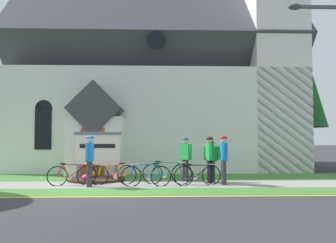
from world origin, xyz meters
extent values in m
plane|color=#333335|center=(0.00, 4.00, 0.00)|extent=(140.00, 140.00, 0.00)
cube|color=#99968E|center=(1.94, 1.55, 0.01)|extent=(32.00, 2.01, 0.01)
cube|color=#427F33|center=(1.94, -0.23, 0.00)|extent=(32.00, 1.54, 0.01)
cube|color=#427F33|center=(1.94, 4.00, 0.00)|extent=(24.00, 2.89, 0.01)
cube|color=yellow|center=(1.94, -1.15, 0.00)|extent=(28.00, 0.16, 0.01)
cube|color=white|center=(1.94, 10.48, 2.54)|extent=(14.95, 10.06, 5.08)
cube|color=#424247|center=(1.94, 10.48, 6.78)|extent=(15.45, 10.24, 10.24)
cube|color=white|center=(8.07, 6.79, 5.86)|extent=(2.68, 2.68, 11.72)
cube|color=white|center=(-0.75, 4.65, 1.30)|extent=(2.40, 1.60, 2.60)
cube|color=#424247|center=(-0.75, 4.65, 2.95)|extent=(2.40, 1.80, 2.40)
cube|color=brown|center=(-0.75, 3.83, 1.05)|extent=(1.00, 0.06, 2.10)
cube|color=black|center=(-3.29, 5.42, 2.10)|extent=(0.76, 0.06, 1.90)
cone|color=black|center=(-3.29, 5.42, 3.05)|extent=(0.80, 0.06, 0.80)
cylinder|color=black|center=(1.94, 5.42, 6.27)|extent=(0.90, 0.06, 0.90)
cube|color=slate|center=(-1.15, 3.04, 0.32)|extent=(0.12, 0.12, 0.64)
cube|color=slate|center=(0.32, 3.10, 0.32)|extent=(0.12, 0.12, 0.64)
cube|color=silver|center=(-0.42, 3.07, 1.22)|extent=(1.76, 0.16, 1.16)
cube|color=slate|center=(-0.42, 3.07, 1.86)|extent=(1.88, 0.20, 0.12)
cube|color=black|center=(-0.42, 3.02, 1.36)|extent=(1.40, 0.07, 0.16)
cylinder|color=#382319|center=(-0.42, 2.82, 0.05)|extent=(2.24, 2.24, 0.10)
ellipsoid|color=#CC338C|center=(0.32, 2.82, 0.22)|extent=(0.36, 0.36, 0.24)
ellipsoid|color=orange|center=(-0.65, 3.16, 0.22)|extent=(0.36, 0.36, 0.24)
ellipsoid|color=#CC338C|center=(-0.65, 2.05, 0.22)|extent=(0.36, 0.36, 0.24)
torus|color=black|center=(2.08, 1.10, 0.34)|extent=(0.73, 0.09, 0.73)
torus|color=black|center=(1.06, 1.03, 0.34)|extent=(0.73, 0.09, 0.73)
cylinder|color=#194CA5|center=(1.41, 1.05, 0.52)|extent=(0.56, 0.07, 0.47)
cylinder|color=#194CA5|center=(1.52, 1.06, 0.75)|extent=(0.76, 0.09, 0.06)
cylinder|color=#194CA5|center=(1.79, 1.08, 0.53)|extent=(0.26, 0.05, 0.49)
cylinder|color=#194CA5|center=(1.88, 1.09, 0.32)|extent=(0.42, 0.06, 0.09)
cylinder|color=#194CA5|center=(1.99, 1.09, 0.55)|extent=(0.22, 0.05, 0.43)
cylinder|color=#194CA5|center=(1.10, 1.03, 0.54)|extent=(0.12, 0.04, 0.40)
ellipsoid|color=black|center=(1.90, 1.09, 0.79)|extent=(0.24, 0.10, 0.05)
cylinder|color=silver|center=(1.14, 1.04, 0.76)|extent=(0.44, 0.06, 0.03)
cylinder|color=silver|center=(1.67, 1.07, 0.29)|extent=(0.18, 0.03, 0.18)
torus|color=black|center=(0.86, 1.72, 0.34)|extent=(0.71, 0.19, 0.72)
torus|color=black|center=(-0.13, 1.50, 0.34)|extent=(0.71, 0.19, 0.72)
cylinder|color=orange|center=(0.20, 1.58, 0.49)|extent=(0.54, 0.16, 0.44)
cylinder|color=orange|center=(0.31, 1.60, 0.71)|extent=(0.74, 0.20, 0.06)
cylinder|color=orange|center=(0.57, 1.66, 0.51)|extent=(0.26, 0.09, 0.45)
cylinder|color=orange|center=(0.66, 1.68, 0.32)|extent=(0.41, 0.12, 0.09)
cylinder|color=orange|center=(0.77, 1.70, 0.53)|extent=(0.22, 0.08, 0.40)
cylinder|color=orange|center=(-0.09, 1.51, 0.52)|extent=(0.12, 0.06, 0.37)
ellipsoid|color=black|center=(0.68, 1.68, 0.75)|extent=(0.25, 0.13, 0.05)
cylinder|color=silver|center=(-0.05, 1.52, 0.72)|extent=(0.44, 0.12, 0.03)
cylinder|color=silver|center=(0.46, 1.63, 0.29)|extent=(0.18, 0.06, 0.18)
torus|color=black|center=(-1.53, 1.27, 0.34)|extent=(0.69, 0.26, 0.71)
torus|color=black|center=(-0.58, 1.59, 0.34)|extent=(0.69, 0.26, 0.71)
cylinder|color=#A51E19|center=(-0.90, 1.48, 0.50)|extent=(0.53, 0.21, 0.46)
cylinder|color=#A51E19|center=(-1.01, 1.45, 0.73)|extent=(0.72, 0.27, 0.06)
cylinder|color=#A51E19|center=(-1.26, 1.36, 0.52)|extent=(0.25, 0.11, 0.47)
cylinder|color=#A51E19|center=(-1.34, 1.34, 0.31)|extent=(0.40, 0.16, 0.09)
cylinder|color=#A51E19|center=(-1.45, 1.30, 0.54)|extent=(0.21, 0.10, 0.42)
cylinder|color=#A51E19|center=(-0.62, 1.58, 0.53)|extent=(0.12, 0.07, 0.39)
ellipsoid|color=black|center=(-1.36, 1.33, 0.77)|extent=(0.25, 0.15, 0.05)
cylinder|color=silver|center=(-0.66, 1.57, 0.74)|extent=(0.43, 0.17, 0.03)
cylinder|color=silver|center=(-1.15, 1.40, 0.29)|extent=(0.18, 0.08, 0.18)
torus|color=black|center=(2.89, 1.16, 0.34)|extent=(0.71, 0.21, 0.72)
torus|color=black|center=(3.90, 1.42, 0.34)|extent=(0.71, 0.21, 0.72)
cylinder|color=black|center=(3.56, 1.33, 0.50)|extent=(0.56, 0.17, 0.45)
cylinder|color=black|center=(3.45, 1.30, 0.71)|extent=(0.76, 0.22, 0.04)
cylinder|color=black|center=(3.18, 1.24, 0.50)|extent=(0.26, 0.10, 0.44)
cylinder|color=black|center=(3.09, 1.21, 0.32)|extent=(0.42, 0.14, 0.09)
cylinder|color=black|center=(2.98, 1.19, 0.53)|extent=(0.22, 0.09, 0.39)
cylinder|color=black|center=(3.86, 1.41, 0.53)|extent=(0.12, 0.06, 0.38)
ellipsoid|color=black|center=(3.07, 1.21, 0.74)|extent=(0.25, 0.14, 0.05)
cylinder|color=silver|center=(3.82, 1.40, 0.73)|extent=(0.43, 0.13, 0.03)
cylinder|color=silver|center=(3.29, 1.27, 0.29)|extent=(0.18, 0.06, 0.18)
torus|color=black|center=(1.78, 1.76, 0.36)|extent=(0.75, 0.16, 0.75)
torus|color=black|center=(2.84, 1.58, 0.36)|extent=(0.75, 0.16, 0.75)
cylinder|color=#19723F|center=(2.48, 1.64, 0.54)|extent=(0.58, 0.14, 0.50)
cylinder|color=#19723F|center=(2.37, 1.66, 0.78)|extent=(0.79, 0.17, 0.05)
cylinder|color=#19723F|center=(2.09, 1.71, 0.55)|extent=(0.27, 0.08, 0.50)
cylinder|color=#19723F|center=(2.00, 1.73, 0.33)|extent=(0.43, 0.11, 0.09)
cylinder|color=#19723F|center=(1.88, 1.75, 0.57)|extent=(0.23, 0.07, 0.45)
cylinder|color=#19723F|center=(2.80, 1.59, 0.57)|extent=(0.13, 0.06, 0.42)
ellipsoid|color=black|center=(1.97, 1.73, 0.82)|extent=(0.25, 0.12, 0.05)
cylinder|color=silver|center=(2.76, 1.59, 0.80)|extent=(0.44, 0.10, 0.03)
cylinder|color=silver|center=(2.21, 1.69, 0.30)|extent=(0.18, 0.05, 0.18)
cylinder|color=black|center=(3.92, 1.74, 0.43)|extent=(0.15, 0.15, 0.85)
cylinder|color=black|center=(3.90, 1.93, 0.43)|extent=(0.15, 0.15, 0.85)
cube|color=green|center=(3.91, 1.84, 1.16)|extent=(0.27, 0.50, 0.62)
sphere|color=tan|center=(3.91, 1.84, 1.58)|extent=(0.22, 0.22, 0.22)
ellipsoid|color=black|center=(3.91, 1.84, 1.64)|extent=(0.31, 0.27, 0.15)
cylinder|color=green|center=(3.91, 1.55, 1.19)|extent=(0.09, 0.14, 0.56)
cylinder|color=green|center=(3.91, 2.13, 1.19)|extent=(0.09, 0.22, 0.56)
cylinder|color=#2D2D33|center=(3.99, 2.40, 0.39)|extent=(0.15, 0.15, 0.78)
cylinder|color=#2D2D33|center=(4.12, 2.37, 0.39)|extent=(0.15, 0.15, 0.78)
cube|color=green|center=(4.06, 2.39, 1.06)|extent=(0.47, 0.28, 0.57)
sphere|color=beige|center=(4.06, 2.39, 1.45)|extent=(0.20, 0.20, 0.20)
ellipsoid|color=black|center=(4.06, 2.39, 1.50)|extent=(0.26, 0.29, 0.14)
cylinder|color=green|center=(3.80, 2.48, 1.09)|extent=(0.09, 0.17, 0.52)
cylinder|color=green|center=(4.31, 2.29, 1.09)|extent=(0.09, 0.14, 0.52)
cylinder|color=#2D2D33|center=(-0.36, 0.86, 0.44)|extent=(0.15, 0.15, 0.87)
cylinder|color=#2D2D33|center=(-0.36, 1.06, 0.44)|extent=(0.15, 0.15, 0.87)
cube|color=blue|center=(-0.36, 0.96, 1.19)|extent=(0.21, 0.50, 0.64)
sphere|color=tan|center=(-0.36, 0.96, 1.62)|extent=(0.23, 0.23, 0.23)
ellipsoid|color=#1E59B2|center=(-0.36, 0.96, 1.69)|extent=(0.29, 0.24, 0.16)
cylinder|color=blue|center=(-0.41, 0.66, 1.22)|extent=(0.09, 0.10, 0.58)
cylinder|color=blue|center=(-0.31, 1.25, 1.22)|extent=(0.09, 0.21, 0.58)
cylinder|color=#2D2D33|center=(4.35, 1.33, 0.43)|extent=(0.15, 0.15, 0.87)
cylinder|color=#2D2D33|center=(4.35, 1.48, 0.43)|extent=(0.15, 0.15, 0.87)
cube|color=blue|center=(4.35, 1.41, 1.18)|extent=(0.20, 0.49, 0.63)
sphere|color=beige|center=(4.35, 1.41, 1.61)|extent=(0.22, 0.22, 0.22)
ellipsoid|color=red|center=(4.35, 1.41, 1.67)|extent=(0.28, 0.24, 0.16)
cylinder|color=blue|center=(4.30, 1.11, 1.22)|extent=(0.09, 0.20, 0.58)
cylinder|color=blue|center=(4.39, 1.70, 1.22)|extent=(0.09, 0.11, 0.57)
cylinder|color=#2D2D33|center=(3.10, 2.38, 0.42)|extent=(0.15, 0.15, 0.84)
cylinder|color=#2D2D33|center=(3.00, 2.48, 0.42)|extent=(0.15, 0.15, 0.84)
cube|color=green|center=(3.05, 2.43, 1.15)|extent=(0.47, 0.48, 0.61)
sphere|color=beige|center=(3.05, 2.43, 1.56)|extent=(0.22, 0.22, 0.22)
ellipsoid|color=#1E59B2|center=(3.05, 2.43, 1.62)|extent=(0.35, 0.35, 0.15)
cylinder|color=green|center=(3.22, 2.20, 1.18)|extent=(0.09, 0.18, 0.56)
cylinder|color=green|center=(2.88, 2.67, 1.18)|extent=(0.09, 0.11, 0.55)
cube|color=#4C4C51|center=(7.22, -0.40, 5.85)|extent=(1.80, 0.10, 0.10)
ellipsoid|color=#3F3F44|center=(6.32, -0.40, 5.85)|extent=(0.44, 0.28, 0.20)
cylinder|color=#4C3823|center=(10.21, 9.51, 1.15)|extent=(0.28, 0.28, 2.30)
cone|color=#195623|center=(10.21, 9.51, 5.55)|extent=(3.43, 3.43, 6.50)
camera|label=1|loc=(1.88, -11.76, 1.67)|focal=39.36mm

